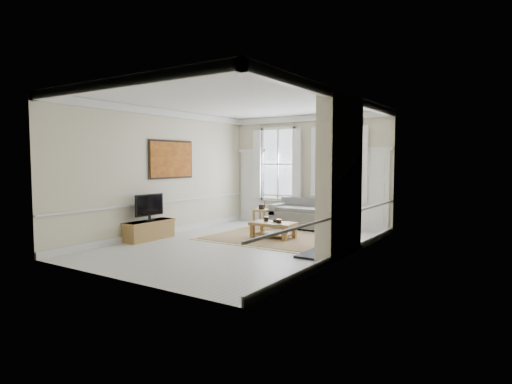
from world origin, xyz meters
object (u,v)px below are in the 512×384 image
Objects in this scene: tv_stand at (149,230)px; sofa at (306,216)px; coffee_table at (273,225)px; side_table at (262,213)px.

sofa is at bearing 56.94° from tv_stand.
sofa is 1.97m from coffee_table.
side_table is 3.60m from tv_stand.
side_table is 0.46× the size of coffee_table.
sofa is 1.44× the size of tv_stand.
side_table is (-1.24, -0.50, 0.06)m from sofa.
side_table is 0.39× the size of tv_stand.
tv_stand is at bearing -110.72° from side_table.
coffee_table is (1.29, -1.47, -0.09)m from side_table.
side_table reaches higher than tv_stand.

